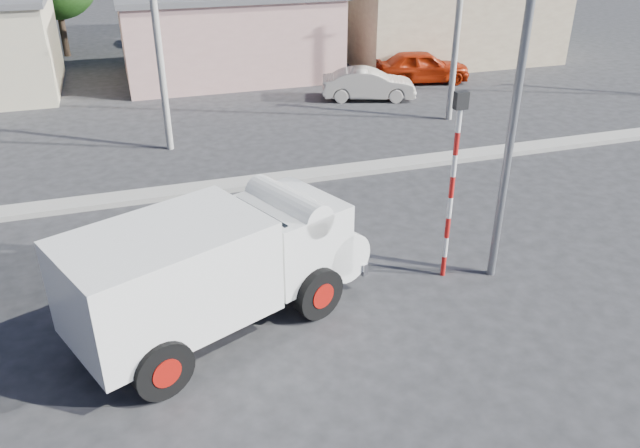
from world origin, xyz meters
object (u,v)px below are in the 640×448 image
object	(u,v)px
cyclist	(226,268)
car_cream	(368,84)
car_red	(422,66)
streetlight	(515,62)
bicycle	(228,284)
truck	(222,264)
traffic_pole	(453,172)

from	to	relation	value
cyclist	car_cream	world-z (taller)	cyclist
car_red	streetlight	bearing A→B (deg)	170.04
bicycle	streetlight	xyz separation A→B (m)	(5.92, -0.69, 4.47)
truck	bicycle	size ratio (longest dim) A/B	3.47
car_cream	car_red	xyz separation A→B (m)	(3.54, 1.93, 0.10)
bicycle	car_cream	size ratio (longest dim) A/B	0.46
cyclist	streetlight	distance (m)	7.21
truck	traffic_pole	distance (m)	5.29
truck	car_red	world-z (taller)	truck
cyclist	streetlight	xyz separation A→B (m)	(5.92, -0.69, 4.06)
car_red	traffic_pole	size ratio (longest dim) A/B	1.02
car_red	car_cream	bearing A→B (deg)	129.89
traffic_pole	streetlight	size ratio (longest dim) A/B	0.48
bicycle	traffic_pole	size ratio (longest dim) A/B	0.43
bicycle	cyclist	distance (m)	0.41
truck	cyclist	world-z (taller)	truck
bicycle	traffic_pole	world-z (taller)	traffic_pole
truck	traffic_pole	xyz separation A→B (m)	(5.15, 0.27, 1.19)
bicycle	truck	bearing A→B (deg)	178.94
truck	bicycle	world-z (taller)	truck
truck	car_red	size ratio (longest dim) A/B	1.46
bicycle	streetlight	bearing A→B (deg)	-83.18
traffic_pole	streetlight	xyz separation A→B (m)	(0.94, -0.30, 2.37)
cyclist	car_cream	bearing A→B (deg)	-19.03
car_red	traffic_pole	xyz separation A→B (m)	(-7.32, -16.08, 1.83)
truck	traffic_pole	bearing A→B (deg)	-20.31
streetlight	cyclist	bearing A→B (deg)	173.40
truck	streetlight	xyz separation A→B (m)	(6.09, -0.03, 3.56)
truck	streetlight	world-z (taller)	streetlight
truck	car_cream	distance (m)	16.98
truck	cyclist	distance (m)	0.84
car_cream	car_red	size ratio (longest dim) A/B	0.90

